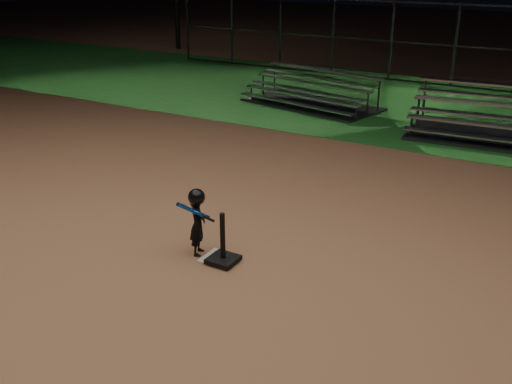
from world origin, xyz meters
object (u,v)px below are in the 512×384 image
at_px(home_plate, 219,259).
at_px(batting_tee, 223,253).
at_px(child_batter, 197,220).
at_px(bleacher_left, 311,99).

distance_m(home_plate, batting_tee, 0.18).
distance_m(home_plate, child_batter, 0.61).
bearing_deg(home_plate, child_batter, -179.66).
bearing_deg(child_batter, bleacher_left, -6.51).
xyz_separation_m(batting_tee, child_batter, (-0.44, 0.05, 0.37)).
height_order(home_plate, batting_tee, batting_tee).
bearing_deg(bleacher_left, batting_tee, -60.20).
xyz_separation_m(home_plate, batting_tee, (0.10, -0.06, 0.14)).
bearing_deg(child_batter, home_plate, -111.45).
xyz_separation_m(home_plate, bleacher_left, (-2.70, 8.61, 0.17)).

